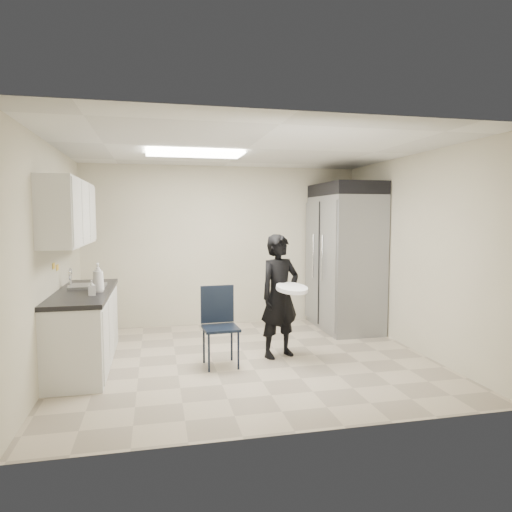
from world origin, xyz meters
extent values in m
plane|color=#B0A28B|center=(0.00, 0.00, 0.00)|extent=(4.50, 4.50, 0.00)
plane|color=silver|center=(0.00, 0.00, 2.60)|extent=(4.50, 4.50, 0.00)
plane|color=beige|center=(0.00, 2.00, 1.30)|extent=(4.50, 0.00, 4.50)
plane|color=beige|center=(-2.25, 0.00, 1.30)|extent=(0.00, 4.00, 4.00)
plane|color=beige|center=(2.25, 0.00, 1.30)|extent=(0.00, 4.00, 4.00)
cube|color=white|center=(-0.60, 0.40, 2.57)|extent=(1.20, 0.60, 0.02)
cube|color=silver|center=(-1.95, 0.20, 0.43)|extent=(0.60, 1.90, 0.86)
cube|color=black|center=(-1.95, 0.20, 0.89)|extent=(0.64, 1.95, 0.05)
cube|color=gray|center=(-1.93, 0.45, 0.87)|extent=(0.42, 0.40, 0.14)
cylinder|color=silver|center=(-2.13, 0.45, 1.02)|extent=(0.02, 0.02, 0.24)
cube|color=silver|center=(-2.08, 0.20, 1.83)|extent=(0.35, 1.80, 0.75)
cube|color=black|center=(-2.14, 1.35, 1.62)|extent=(0.22, 0.30, 0.35)
cube|color=yellow|center=(-2.24, 0.10, 1.22)|extent=(0.00, 0.12, 0.07)
cube|color=yellow|center=(-2.24, 0.30, 1.18)|extent=(0.00, 0.12, 0.07)
cube|color=gray|center=(1.83, 1.27, 1.05)|extent=(0.80, 1.35, 2.10)
cube|color=black|center=(1.83, 1.27, 2.20)|extent=(0.80, 1.35, 0.20)
cube|color=black|center=(-0.37, -0.17, 0.46)|extent=(0.43, 0.43, 0.92)
imported|color=black|center=(0.42, 0.05, 0.78)|extent=(0.67, 0.56, 1.56)
cylinder|color=white|center=(0.51, -0.18, 0.91)|extent=(0.50, 0.50, 0.05)
imported|color=white|center=(-1.76, 0.03, 1.08)|extent=(0.14, 0.14, 0.34)
imported|color=silver|center=(-1.80, -0.18, 1.00)|extent=(0.09, 0.09, 0.17)
camera|label=1|loc=(-1.10, -5.45, 1.78)|focal=32.00mm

